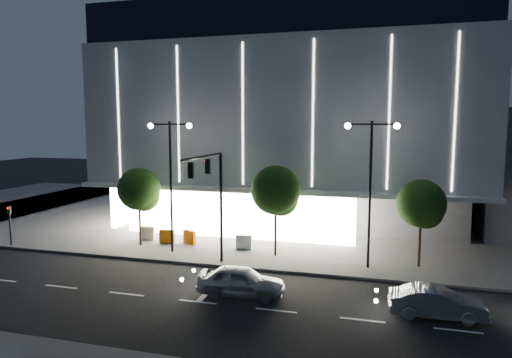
{
  "coord_description": "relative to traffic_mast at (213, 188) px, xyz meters",
  "views": [
    {
      "loc": [
        10.6,
        -21.74,
        8.78
      ],
      "look_at": [
        2.19,
        8.71,
        5.0
      ],
      "focal_mm": 32.0,
      "sensor_mm": 36.0,
      "label": 1
    }
  ],
  "objects": [
    {
      "name": "ground",
      "position": [
        -1.0,
        -3.34,
        -5.03
      ],
      "size": [
        160.0,
        160.0,
        0.0
      ],
      "primitive_type": "plane",
      "color": "black",
      "rests_on": "ground"
    },
    {
      "name": "sidewalk_museum",
      "position": [
        4.0,
        20.66,
        -4.95
      ],
      "size": [
        70.0,
        40.0,
        0.15
      ],
      "primitive_type": "cube",
      "color": "#474747",
      "rests_on": "ground"
    },
    {
      "name": "museum",
      "position": [
        1.98,
        18.97,
        4.25
      ],
      "size": [
        30.0,
        25.8,
        18.0
      ],
      "color": "#4C4C51",
      "rests_on": "ground"
    },
    {
      "name": "traffic_mast",
      "position": [
        0.0,
        0.0,
        0.0
      ],
      "size": [
        0.33,
        5.89,
        7.07
      ],
      "color": "black",
      "rests_on": "ground"
    },
    {
      "name": "street_lamp_west",
      "position": [
        -4.0,
        2.66,
        0.93
      ],
      "size": [
        3.16,
        0.36,
        9.0
      ],
      "color": "black",
      "rests_on": "ground"
    },
    {
      "name": "street_lamp_east",
      "position": [
        9.0,
        2.66,
        0.93
      ],
      "size": [
        3.16,
        0.36,
        9.0
      ],
      "color": "black",
      "rests_on": "ground"
    },
    {
      "name": "ped_signal_far",
      "position": [
        -16.0,
        1.16,
        -3.14
      ],
      "size": [
        0.22,
        0.24,
        3.0
      ],
      "color": "black",
      "rests_on": "ground"
    },
    {
      "name": "tree_left",
      "position": [
        -6.97,
        3.68,
        -0.99
      ],
      "size": [
        3.02,
        3.02,
        5.72
      ],
      "color": "black",
      "rests_on": "ground"
    },
    {
      "name": "tree_mid",
      "position": [
        3.03,
        3.68,
        -0.69
      ],
      "size": [
        3.25,
        3.25,
        6.15
      ],
      "color": "black",
      "rests_on": "ground"
    },
    {
      "name": "tree_right",
      "position": [
        12.03,
        3.68,
        -1.14
      ],
      "size": [
        2.91,
        2.91,
        5.51
      ],
      "color": "black",
      "rests_on": "ground"
    },
    {
      "name": "car_lead",
      "position": [
        2.82,
        -3.44,
        -4.26
      ],
      "size": [
        4.59,
        1.97,
        1.54
      ],
      "primitive_type": "imported",
      "rotation": [
        0.0,
        0.0,
        1.6
      ],
      "color": "#989AA0",
      "rests_on": "ground"
    },
    {
      "name": "car_second",
      "position": [
        12.25,
        -3.61,
        -4.33
      ],
      "size": [
        4.31,
        1.65,
        1.4
      ],
      "primitive_type": "imported",
      "rotation": [
        0.0,
        0.0,
        1.61
      ],
      "color": "#B4B8BC",
      "rests_on": "ground"
    },
    {
      "name": "barrier_a",
      "position": [
        -3.67,
        4.8,
        -4.38
      ],
      "size": [
        1.11,
        0.67,
        1.0
      ],
      "primitive_type": "cube",
      "rotation": [
        0.0,
        0.0,
        -0.41
      ],
      "color": "orange",
      "rests_on": "sidewalk_museum"
    },
    {
      "name": "barrier_b",
      "position": [
        -7.22,
        5.12,
        -4.38
      ],
      "size": [
        1.1,
        0.26,
        1.0
      ],
      "primitive_type": "cube",
      "rotation": [
        0.0,
        0.0,
        0.01
      ],
      "color": "silver",
      "rests_on": "sidewalk_museum"
    },
    {
      "name": "barrier_c",
      "position": [
        -5.35,
        4.57,
        -4.38
      ],
      "size": [
        1.13,
        0.51,
        1.0
      ],
      "primitive_type": "cube",
      "rotation": [
        0.0,
        0.0,
        0.24
      ],
      "color": "orange",
      "rests_on": "sidewalk_museum"
    },
    {
      "name": "barrier_d",
      "position": [
        0.56,
        4.49,
        -4.38
      ],
      "size": [
        1.12,
        0.36,
        1.0
      ],
      "primitive_type": "cube",
      "rotation": [
        0.0,
        0.0,
        0.1
      ],
      "color": "silver",
      "rests_on": "sidewalk_museum"
    }
  ]
}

